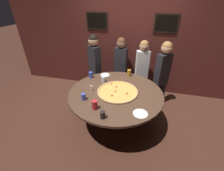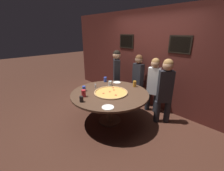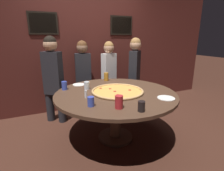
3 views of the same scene
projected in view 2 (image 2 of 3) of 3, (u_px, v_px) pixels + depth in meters
The scene contains 17 objects.
ground_plane at pixel (110, 121), 3.60m from camera, with size 24.00×24.00×0.00m, color #422319.
back_wall at pixel (149, 59), 4.10m from camera, with size 6.40×0.08×2.60m.
dining_table at pixel (110, 97), 3.39m from camera, with size 1.73×1.73×0.74m.
giant_pizza at pixel (111, 92), 3.33m from camera, with size 0.75×0.75×0.03m.
drink_cup_near_right at pixel (81, 99), 2.89m from camera, with size 0.08×0.08×0.11m, color black.
drink_cup_far_left at pixel (135, 84), 3.68m from camera, with size 0.08×0.08×0.15m, color #BC7A23.
drink_cup_far_right at pixel (110, 83), 3.76m from camera, with size 0.08×0.08×0.12m, color silver.
drink_cup_centre_back at pixel (84, 93), 3.12m from camera, with size 0.09×0.09×0.15m, color #B22328.
drink_cup_front_edge at pixel (84, 88), 3.43m from camera, with size 0.08×0.08×0.11m, color #384CB7.
drink_cup_near_left at pixel (105, 79), 4.05m from camera, with size 0.08×0.08×0.13m, color #384CB7.
white_plate_far_back at pixel (108, 107), 2.69m from camera, with size 0.22×0.22×0.01m, color white.
white_plate_beside_cup at pixel (117, 82), 4.01m from camera, with size 0.21×0.21×0.01m, color white.
condiment_shaker at pixel (95, 86), 3.61m from camera, with size 0.04×0.04×0.10m.
diner_far_right at pixel (138, 77), 4.21m from camera, with size 0.37×0.22×1.45m.
diner_far_left at pixel (165, 88), 3.31m from camera, with size 0.36×0.36×1.50m.
diner_side_right at pixel (154, 82), 3.81m from camera, with size 0.38×0.24×1.43m.
diner_side_left at pixel (117, 73), 4.44m from camera, with size 0.39×0.34×1.53m.
Camera 2 is at (2.28, -2.09, 2.03)m, focal length 24.00 mm.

